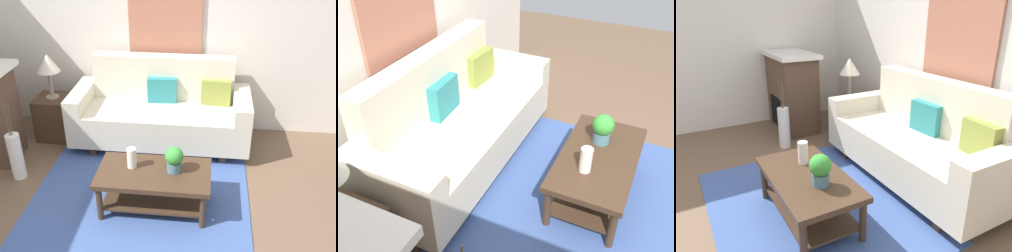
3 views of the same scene
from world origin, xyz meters
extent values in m
plane|color=brown|center=(0.00, 0.00, 0.00)|extent=(9.18, 9.18, 0.00)
cube|color=silver|center=(0.00, 2.21, 1.35)|extent=(5.18, 0.10, 2.70)
cube|color=#3D5693|center=(0.00, 0.50, 0.01)|extent=(2.24, 1.78, 0.01)
cube|color=beige|center=(0.07, 1.61, 0.32)|extent=(1.77, 0.84, 0.40)
cube|color=beige|center=(0.07, 1.93, 0.80)|extent=(1.77, 0.20, 0.56)
cube|color=beige|center=(-0.92, 1.61, 0.42)|extent=(0.20, 0.84, 0.60)
cube|color=beige|center=(1.05, 1.61, 0.42)|extent=(0.20, 0.84, 0.60)
cube|color=#422D1E|center=(-0.72, 1.61, 0.06)|extent=(0.08, 0.74, 0.12)
cube|color=#422D1E|center=(0.85, 1.61, 0.06)|extent=(0.08, 0.74, 0.12)
cube|color=teal|center=(0.07, 1.80, 0.68)|extent=(0.37, 0.14, 0.32)
cube|color=olive|center=(0.74, 1.80, 0.68)|extent=(0.37, 0.15, 0.32)
cube|color=#422D1E|center=(0.17, 0.40, 0.41)|extent=(1.10, 0.60, 0.05)
cube|color=#422D1E|center=(0.17, 0.40, 0.12)|extent=(0.98, 0.50, 0.02)
cylinder|color=#422D1E|center=(-0.32, 0.15, 0.19)|extent=(0.06, 0.06, 0.38)
cylinder|color=#422D1E|center=(0.66, 0.15, 0.19)|extent=(0.06, 0.06, 0.38)
cylinder|color=#422D1E|center=(-0.32, 0.65, 0.19)|extent=(0.06, 0.06, 0.38)
cylinder|color=#422D1E|center=(0.66, 0.65, 0.19)|extent=(0.06, 0.06, 0.38)
cylinder|color=white|center=(-0.06, 0.46, 0.53)|extent=(0.09, 0.09, 0.21)
cylinder|color=slate|center=(0.36, 0.43, 0.48)|extent=(0.14, 0.14, 0.10)
sphere|color=green|center=(0.36, 0.43, 0.60)|extent=(0.18, 0.18, 0.18)
cube|color=#422D1E|center=(-1.32, 1.67, 0.28)|extent=(0.44, 0.44, 0.56)
cylinder|color=gray|center=(-1.32, 1.67, 0.57)|extent=(0.16, 0.16, 0.02)
cylinder|color=gray|center=(-1.32, 1.67, 0.74)|extent=(0.05, 0.05, 0.35)
cone|color=beige|center=(-1.32, 1.67, 1.02)|extent=(0.28, 0.28, 0.22)
cylinder|color=white|center=(-1.42, 0.73, 0.27)|extent=(0.15, 0.15, 0.54)
cylinder|color=brown|center=(-1.40, 0.73, 0.72)|extent=(0.05, 0.02, 0.36)
cylinder|color=brown|center=(-1.43, 0.75, 0.72)|extent=(0.04, 0.03, 0.36)
cylinder|color=brown|center=(-1.43, 0.71, 0.72)|extent=(0.02, 0.03, 0.36)
cube|color=#B77056|center=(0.07, 2.14, 1.47)|extent=(0.91, 0.03, 0.88)
camera|label=1|loc=(0.66, -2.71, 2.65)|focal=42.32mm
camera|label=2|loc=(-2.34, 0.04, 2.38)|focal=40.96mm
camera|label=3|loc=(2.34, -0.47, 1.75)|focal=33.38mm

